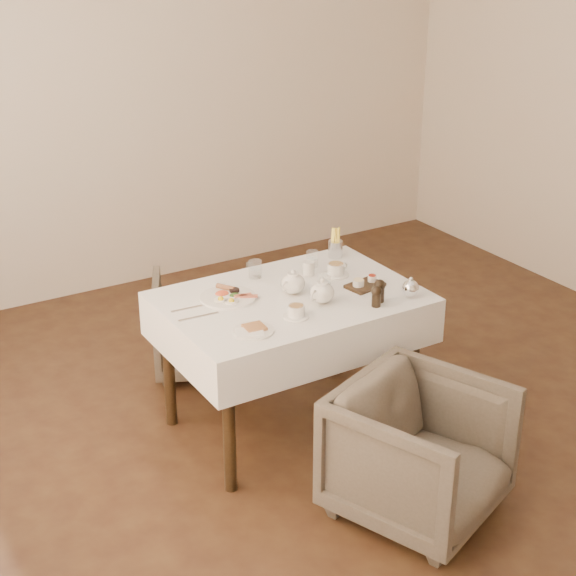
% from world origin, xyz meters
% --- Properties ---
extents(table, '(1.28, 0.88, 0.75)m').
position_xyz_m(table, '(-0.42, 0.24, 0.64)').
color(table, black).
rests_on(table, ground).
extents(armchair_near, '(0.88, 0.89, 0.63)m').
position_xyz_m(armchair_near, '(-0.31, -0.68, 0.32)').
color(armchair_near, '#4A4136').
rests_on(armchair_near, ground).
extents(armchair_far, '(0.81, 0.82, 0.57)m').
position_xyz_m(armchair_far, '(-0.51, 1.06, 0.28)').
color(armchair_far, '#4A4136').
rests_on(armchair_far, ground).
extents(breakfast_plate, '(0.28, 0.28, 0.04)m').
position_xyz_m(breakfast_plate, '(-0.70, 0.38, 0.76)').
color(breakfast_plate, white).
rests_on(breakfast_plate, table).
extents(side_plate, '(0.20, 0.19, 0.02)m').
position_xyz_m(side_plate, '(-0.78, -0.02, 0.76)').
color(side_plate, white).
rests_on(side_plate, table).
extents(teapot_centre, '(0.20, 0.18, 0.13)m').
position_xyz_m(teapot_centre, '(-0.40, 0.26, 0.82)').
color(teapot_centre, white).
rests_on(teapot_centre, table).
extents(teapot_front, '(0.20, 0.18, 0.13)m').
position_xyz_m(teapot_front, '(-0.33, 0.09, 0.82)').
color(teapot_front, white).
rests_on(teapot_front, table).
extents(creamer, '(0.08, 0.08, 0.07)m').
position_xyz_m(creamer, '(-0.20, 0.43, 0.79)').
color(creamer, white).
rests_on(creamer, table).
extents(teacup_near, '(0.12, 0.12, 0.06)m').
position_xyz_m(teacup_near, '(-0.53, 0.02, 0.78)').
color(teacup_near, white).
rests_on(teacup_near, table).
extents(teacup_far, '(0.14, 0.14, 0.07)m').
position_xyz_m(teacup_far, '(-0.08, 0.35, 0.79)').
color(teacup_far, white).
rests_on(teacup_far, table).
extents(glass_left, '(0.07, 0.07, 0.10)m').
position_xyz_m(glass_left, '(-0.46, 0.55, 0.80)').
color(glass_left, silver).
rests_on(glass_left, table).
extents(glass_mid, '(0.08, 0.08, 0.09)m').
position_xyz_m(glass_mid, '(-0.23, 0.22, 0.80)').
color(glass_mid, silver).
rests_on(glass_mid, table).
extents(glass_right, '(0.08, 0.08, 0.09)m').
position_xyz_m(glass_right, '(-0.12, 0.52, 0.80)').
color(glass_right, silver).
rests_on(glass_right, table).
extents(condiment_board, '(0.21, 0.16, 0.05)m').
position_xyz_m(condiment_board, '(-0.04, 0.14, 0.77)').
color(condiment_board, black).
rests_on(condiment_board, table).
extents(pepper_mill_left, '(0.06, 0.06, 0.11)m').
position_xyz_m(pepper_mill_left, '(-0.13, -0.08, 0.81)').
color(pepper_mill_left, black).
rests_on(pepper_mill_left, table).
extents(pepper_mill_right, '(0.08, 0.08, 0.12)m').
position_xyz_m(pepper_mill_right, '(-0.08, -0.04, 0.81)').
color(pepper_mill_right, black).
rests_on(pepper_mill_right, table).
extents(silver_pot, '(0.12, 0.11, 0.11)m').
position_xyz_m(silver_pot, '(0.09, -0.08, 0.81)').
color(silver_pot, white).
rests_on(silver_pot, table).
extents(fries_cup, '(0.08, 0.08, 0.17)m').
position_xyz_m(fries_cup, '(0.07, 0.57, 0.83)').
color(fries_cup, silver).
rests_on(fries_cup, table).
extents(cutlery_fork, '(0.20, 0.03, 0.00)m').
position_xyz_m(cutlery_fork, '(-0.92, 0.37, 0.76)').
color(cutlery_fork, silver).
rests_on(cutlery_fork, table).
extents(cutlery_knife, '(0.21, 0.03, 0.00)m').
position_xyz_m(cutlery_knife, '(-0.93, 0.26, 0.76)').
color(cutlery_knife, silver).
rests_on(cutlery_knife, table).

